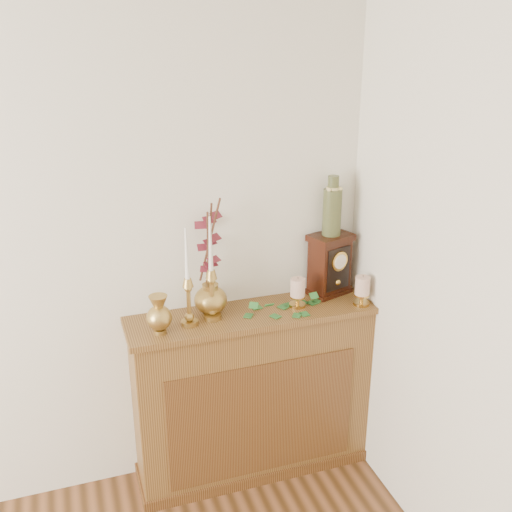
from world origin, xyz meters
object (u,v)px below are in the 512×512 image
object	(u,v)px
candlestick_left	(188,294)
ginger_jar	(209,260)
bud_vase	(159,315)
mantel_clock	(330,265)
ceramic_vase	(332,209)
candlestick_center	(212,287)

from	to	relation	value
candlestick_left	ginger_jar	bearing A→B (deg)	41.36
bud_vase	mantel_clock	size ratio (longest dim) A/B	0.58
mantel_clock	ceramic_vase	world-z (taller)	ceramic_vase
mantel_clock	candlestick_center	bearing A→B (deg)	169.89
candlestick_center	ginger_jar	bearing A→B (deg)	80.70
bud_vase	ceramic_vase	bearing A→B (deg)	9.96
ginger_jar	ceramic_vase	bearing A→B (deg)	0.30
candlestick_center	ginger_jar	world-z (taller)	ginger_jar
ginger_jar	mantel_clock	distance (m)	0.64
ginger_jar	ceramic_vase	xyz separation A→B (m)	(0.63, 0.00, 0.19)
candlestick_left	bud_vase	distance (m)	0.16
ceramic_vase	candlestick_center	bearing A→B (deg)	-171.70
candlestick_left	ceramic_vase	world-z (taller)	ceramic_vase
bud_vase	mantel_clock	world-z (taller)	mantel_clock
candlestick_center	mantel_clock	bearing A→B (deg)	8.05
candlestick_left	mantel_clock	xyz separation A→B (m)	(0.77, 0.12, 0.00)
candlestick_center	ginger_jar	size ratio (longest dim) A/B	0.86
mantel_clock	candlestick_left	bearing A→B (deg)	170.46
candlestick_left	ginger_jar	xyz separation A→B (m)	(0.13, 0.12, 0.11)
candlestick_left	ginger_jar	distance (m)	0.21
ginger_jar	mantel_clock	world-z (taller)	ginger_jar
candlestick_left	ceramic_vase	size ratio (longest dim) A/B	1.58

